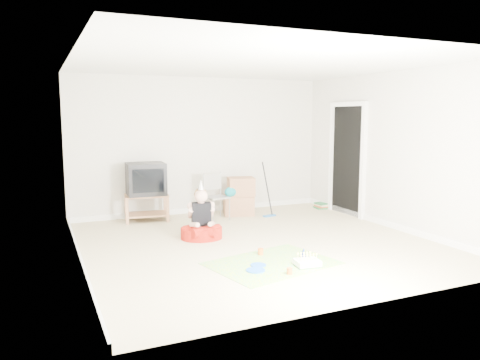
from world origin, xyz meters
name	(u,v)px	position (x,y,z in m)	size (l,w,h in m)	color
ground	(257,243)	(0.00, 0.00, 0.00)	(5.00, 5.00, 0.00)	beige
doorway_recess	(347,161)	(2.48, 1.20, 1.02)	(0.02, 0.90, 2.05)	black
tv_stand	(147,205)	(-1.16, 2.15, 0.28)	(0.82, 0.58, 0.48)	#A56E4A
crt_tv	(146,179)	(-1.16, 2.15, 0.76)	(0.66, 0.55, 0.57)	black
folding_chair	(217,197)	(0.03, 1.74, 0.41)	(0.43, 0.42, 0.84)	gray
cardboard_boxes	(239,197)	(0.57, 1.97, 0.34)	(0.67, 0.57, 0.71)	#A3704F
floor_mop	(270,203)	(1.02, 1.58, 0.26)	(0.26, 0.34, 1.00)	blue
book_pile	(321,206)	(2.34, 1.85, 0.06)	(0.25, 0.31, 0.12)	#246D3A
seated_woman	(201,226)	(-0.67, 0.58, 0.20)	(0.74, 0.74, 0.92)	#B11C10
party_mat	(272,263)	(-0.24, -0.95, 0.00)	(1.53, 1.11, 0.01)	#FF3599
birthday_cake	(307,263)	(0.10, -1.23, 0.04)	(0.32, 0.27, 0.14)	white
blue_plate_near	(258,265)	(-0.45, -0.96, 0.01)	(0.20, 0.20, 0.01)	blue
blue_plate_far	(256,270)	(-0.57, -1.13, 0.01)	(0.23, 0.23, 0.01)	blue
orange_cup_near	(261,251)	(-0.22, -0.56, 0.05)	(0.08, 0.08, 0.09)	#DE5C18
orange_cup_far	(289,271)	(-0.25, -1.41, 0.04)	(0.07, 0.07, 0.08)	#DE5C18
blue_party_hat	(303,253)	(0.23, -0.93, 0.07)	(0.09, 0.09, 0.14)	#1837A8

